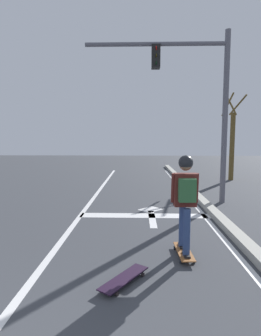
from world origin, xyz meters
The scene contains 11 objects.
lane_line_center centered at (0.29, 6.00, 0.00)m, with size 0.12×20.00×0.01m, color silver.
lane_line_curbside centered at (3.35, 6.00, 0.00)m, with size 0.12×20.00×0.01m, color silver.
stop_bar centered at (1.89, 6.50, 0.00)m, with size 3.20×0.40×0.01m, color silver.
lane_arrow_stem centered at (2.05, 6.25, 0.00)m, with size 0.16×1.40×0.01m, color silver.
lane_arrow_head centered at (2.05, 7.10, 0.00)m, with size 0.56×0.44×0.01m, color silver.
curb_strip centered at (3.60, 6.00, 0.07)m, with size 0.24×24.00×0.14m, color #9C9B91.
skateboard centered at (2.46, 4.18, 0.07)m, with size 0.26×0.78×0.09m.
skater centered at (2.46, 4.16, 1.06)m, with size 0.44×0.59×1.55m.
spare_skateboard centered at (1.54, 3.31, 0.07)m, with size 0.66×0.83×0.08m.
traffic_signal_mast centered at (3.33, 8.00, 3.33)m, with size 4.11×0.34×4.93m.
roadside_tree centered at (5.95, 12.45, 1.75)m, with size 1.07×0.98×4.00m.
Camera 1 is at (1.72, -0.12, 1.91)m, focal length 29.37 mm.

